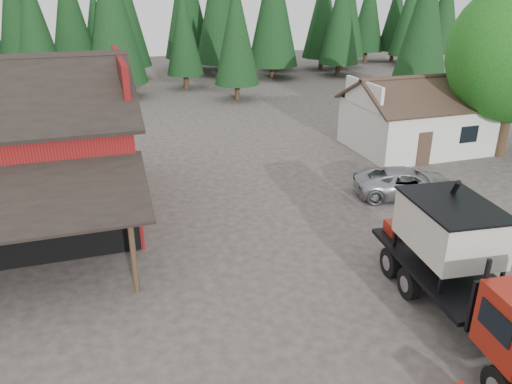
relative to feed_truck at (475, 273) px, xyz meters
name	(u,v)px	position (x,y,z in m)	size (l,w,h in m)	color
ground	(309,295)	(-4.01, 2.97, -1.91)	(120.00, 120.00, 0.00)	#413833
farmhouse	(417,122)	(8.99, 15.97, -0.25)	(8.60, 6.42, 4.65)	silver
conifer_backdrop	(154,80)	(-4.01, 44.97, -1.91)	(76.00, 16.00, 16.00)	black
near_pine_b	(236,31)	(1.99, 32.97, 3.97)	(3.96, 3.96, 10.40)	#382619
near_pine_c	(425,18)	(17.99, 28.97, 4.98)	(4.84, 4.84, 12.40)	#382619
near_pine_d	(111,12)	(-8.01, 36.97, 5.48)	(5.28, 5.28, 13.40)	#382619
feed_truck	(475,273)	(0.00, 0.00, 0.00)	(3.37, 9.28, 4.10)	black
silver_car	(407,183)	(3.99, 9.33, -1.20)	(2.38, 5.17, 1.44)	#9A9DA1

